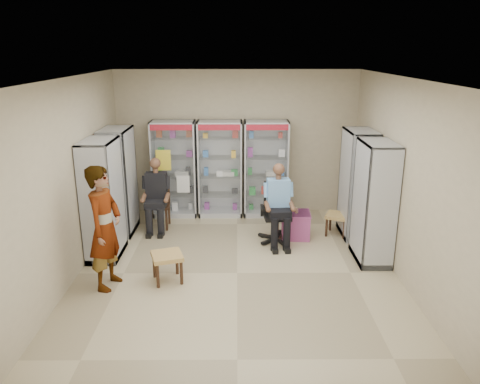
{
  "coord_description": "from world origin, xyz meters",
  "views": [
    {
      "loc": [
        0.0,
        -6.69,
        3.41
      ],
      "look_at": [
        0.05,
        0.7,
        1.13
      ],
      "focal_mm": 35.0,
      "sensor_mm": 36.0,
      "label": 1
    }
  ],
  "objects_px": {
    "woven_stool_a": "(337,224)",
    "seated_shopkeeper": "(278,206)",
    "cabinet_right_near": "(374,203)",
    "wooden_chair": "(158,205)",
    "cabinet_back_left": "(174,169)",
    "cabinet_left_near": "(103,200)",
    "woven_stool_b": "(168,267)",
    "cabinet_left_far": "(119,181)",
    "cabinet_back_right": "(266,169)",
    "cabinet_back_mid": "(220,169)",
    "office_chair": "(277,213)",
    "cabinet_right_far": "(357,184)",
    "standing_man": "(105,228)",
    "pink_trunk": "(296,225)"
  },
  "relations": [
    {
      "from": "wooden_chair",
      "to": "office_chair",
      "type": "height_order",
      "value": "office_chair"
    },
    {
      "from": "cabinet_left_near",
      "to": "pink_trunk",
      "type": "distance_m",
      "value": 3.5
    },
    {
      "from": "cabinet_back_left",
      "to": "wooden_chair",
      "type": "height_order",
      "value": "cabinet_back_left"
    },
    {
      "from": "pink_trunk",
      "to": "woven_stool_b",
      "type": "relative_size",
      "value": 1.14
    },
    {
      "from": "cabinet_left_near",
      "to": "woven_stool_a",
      "type": "bearing_deg",
      "value": 102.14
    },
    {
      "from": "standing_man",
      "to": "cabinet_right_near",
      "type": "bearing_deg",
      "value": -65.77
    },
    {
      "from": "cabinet_right_near",
      "to": "cabinet_left_far",
      "type": "distance_m",
      "value": 4.65
    },
    {
      "from": "woven_stool_a",
      "to": "pink_trunk",
      "type": "bearing_deg",
      "value": -171.86
    },
    {
      "from": "office_chair",
      "to": "standing_man",
      "type": "height_order",
      "value": "standing_man"
    },
    {
      "from": "cabinet_back_right",
      "to": "standing_man",
      "type": "xyz_separation_m",
      "value": [
        -2.51,
        -3.11,
        -0.08
      ]
    },
    {
      "from": "cabinet_right_near",
      "to": "cabinet_left_near",
      "type": "xyz_separation_m",
      "value": [
        -4.46,
        0.2,
        0.0
      ]
    },
    {
      "from": "cabinet_back_right",
      "to": "cabinet_right_far",
      "type": "height_order",
      "value": "same"
    },
    {
      "from": "cabinet_back_right",
      "to": "pink_trunk",
      "type": "relative_size",
      "value": 3.97
    },
    {
      "from": "cabinet_back_mid",
      "to": "woven_stool_a",
      "type": "distance_m",
      "value": 2.64
    },
    {
      "from": "cabinet_back_mid",
      "to": "cabinet_left_far",
      "type": "height_order",
      "value": "same"
    },
    {
      "from": "wooden_chair",
      "to": "pink_trunk",
      "type": "bearing_deg",
      "value": -11.26
    },
    {
      "from": "woven_stool_a",
      "to": "seated_shopkeeper",
      "type": "bearing_deg",
      "value": -163.6
    },
    {
      "from": "cabinet_left_far",
      "to": "cabinet_back_left",
      "type": "bearing_deg",
      "value": 135.0
    },
    {
      "from": "cabinet_left_far",
      "to": "standing_man",
      "type": "bearing_deg",
      "value": 8.33
    },
    {
      "from": "cabinet_right_far",
      "to": "woven_stool_a",
      "type": "bearing_deg",
      "value": 91.95
    },
    {
      "from": "wooden_chair",
      "to": "seated_shopkeeper",
      "type": "xyz_separation_m",
      "value": [
        2.28,
        -0.76,
        0.23
      ]
    },
    {
      "from": "cabinet_right_far",
      "to": "cabinet_left_near",
      "type": "relative_size",
      "value": 1.0
    },
    {
      "from": "cabinet_back_left",
      "to": "woven_stool_b",
      "type": "distance_m",
      "value": 3.08
    },
    {
      "from": "cabinet_right_near",
      "to": "standing_man",
      "type": "relative_size",
      "value": 1.08
    },
    {
      "from": "pink_trunk",
      "to": "cabinet_back_left",
      "type": "bearing_deg",
      "value": 152.31
    },
    {
      "from": "cabinet_back_mid",
      "to": "woven_stool_b",
      "type": "bearing_deg",
      "value": -103.4
    },
    {
      "from": "wooden_chair",
      "to": "cabinet_back_left",
      "type": "bearing_deg",
      "value": 71.1
    },
    {
      "from": "cabinet_back_mid",
      "to": "wooden_chair",
      "type": "height_order",
      "value": "cabinet_back_mid"
    },
    {
      "from": "cabinet_right_near",
      "to": "woven_stool_b",
      "type": "relative_size",
      "value": 4.53
    },
    {
      "from": "woven_stool_a",
      "to": "standing_man",
      "type": "xyz_separation_m",
      "value": [
        -3.81,
        -1.97,
        0.72
      ]
    },
    {
      "from": "wooden_chair",
      "to": "woven_stool_b",
      "type": "xyz_separation_m",
      "value": [
        0.49,
        -2.24,
        -0.25
      ]
    },
    {
      "from": "cabinet_back_left",
      "to": "woven_stool_a",
      "type": "height_order",
      "value": "cabinet_back_left"
    },
    {
      "from": "seated_shopkeeper",
      "to": "woven_stool_a",
      "type": "distance_m",
      "value": 1.31
    },
    {
      "from": "cabinet_left_near",
      "to": "seated_shopkeeper",
      "type": "distance_m",
      "value": 3.02
    },
    {
      "from": "cabinet_left_far",
      "to": "woven_stool_b",
      "type": "relative_size",
      "value": 4.53
    },
    {
      "from": "cabinet_back_right",
      "to": "cabinet_left_far",
      "type": "height_order",
      "value": "same"
    },
    {
      "from": "standing_man",
      "to": "cabinet_right_far",
      "type": "bearing_deg",
      "value": -52.22
    },
    {
      "from": "wooden_chair",
      "to": "seated_shopkeeper",
      "type": "bearing_deg",
      "value": -18.34
    },
    {
      "from": "pink_trunk",
      "to": "cabinet_left_near",
      "type": "bearing_deg",
      "value": -166.9
    },
    {
      "from": "cabinet_left_near",
      "to": "woven_stool_b",
      "type": "relative_size",
      "value": 4.53
    },
    {
      "from": "cabinet_back_right",
      "to": "cabinet_left_near",
      "type": "bearing_deg",
      "value": -144.35
    },
    {
      "from": "cabinet_left_near",
      "to": "wooden_chair",
      "type": "bearing_deg",
      "value": 152.39
    },
    {
      "from": "cabinet_back_mid",
      "to": "cabinet_right_far",
      "type": "relative_size",
      "value": 1.0
    },
    {
      "from": "cabinet_right_near",
      "to": "wooden_chair",
      "type": "bearing_deg",
      "value": 68.36
    },
    {
      "from": "cabinet_right_near",
      "to": "cabinet_left_far",
      "type": "xyz_separation_m",
      "value": [
        -4.46,
        1.3,
        0.0
      ]
    },
    {
      "from": "seated_shopkeeper",
      "to": "cabinet_back_right",
      "type": "bearing_deg",
      "value": 90.48
    },
    {
      "from": "cabinet_right_far",
      "to": "woven_stool_a",
      "type": "xyz_separation_m",
      "value": [
        -0.33,
        -0.01,
        -0.79
      ]
    },
    {
      "from": "office_chair",
      "to": "woven_stool_b",
      "type": "height_order",
      "value": "office_chair"
    },
    {
      "from": "cabinet_right_far",
      "to": "woven_stool_b",
      "type": "relative_size",
      "value": 4.53
    },
    {
      "from": "cabinet_right_near",
      "to": "cabinet_right_far",
      "type": "bearing_deg",
      "value": 0.0
    }
  ]
}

